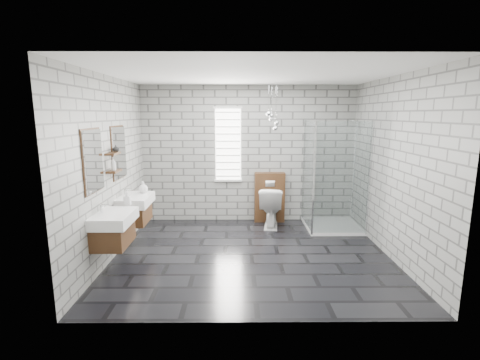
{
  "coord_description": "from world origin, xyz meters",
  "views": [
    {
      "loc": [
        -0.21,
        -5.09,
        2.15
      ],
      "look_at": [
        -0.17,
        0.35,
        1.11
      ],
      "focal_mm": 26.0,
      "sensor_mm": 36.0,
      "label": 1
    }
  ],
  "objects_px": {
    "vanity_right": "(133,201)",
    "toilet": "(271,207)",
    "vanity_left": "(111,220)",
    "cistern_panel": "(269,197)",
    "shower_enclosure": "(329,203)"
  },
  "relations": [
    {
      "from": "vanity_right",
      "to": "toilet",
      "type": "relative_size",
      "value": 2.02
    },
    {
      "from": "shower_enclosure",
      "to": "toilet",
      "type": "relative_size",
      "value": 2.62
    },
    {
      "from": "vanity_right",
      "to": "shower_enclosure",
      "type": "relative_size",
      "value": 0.77
    },
    {
      "from": "vanity_right",
      "to": "cistern_panel",
      "type": "height_order",
      "value": "vanity_right"
    },
    {
      "from": "vanity_left",
      "to": "cistern_panel",
      "type": "relative_size",
      "value": 1.57
    },
    {
      "from": "vanity_left",
      "to": "vanity_right",
      "type": "height_order",
      "value": "same"
    },
    {
      "from": "vanity_left",
      "to": "toilet",
      "type": "distance_m",
      "value": 3.11
    },
    {
      "from": "vanity_left",
      "to": "toilet",
      "type": "height_order",
      "value": "vanity_left"
    },
    {
      "from": "vanity_left",
      "to": "shower_enclosure",
      "type": "height_order",
      "value": "shower_enclosure"
    },
    {
      "from": "vanity_right",
      "to": "shower_enclosure",
      "type": "bearing_deg",
      "value": 13.38
    },
    {
      "from": "cistern_panel",
      "to": "vanity_right",
      "type": "bearing_deg",
      "value": -150.37
    },
    {
      "from": "vanity_left",
      "to": "cistern_panel",
      "type": "bearing_deg",
      "value": 44.87
    },
    {
      "from": "vanity_left",
      "to": "toilet",
      "type": "bearing_deg",
      "value": 40.81
    },
    {
      "from": "vanity_right",
      "to": "cistern_panel",
      "type": "bearing_deg",
      "value": 29.63
    },
    {
      "from": "vanity_right",
      "to": "cistern_panel",
      "type": "relative_size",
      "value": 1.57
    }
  ]
}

